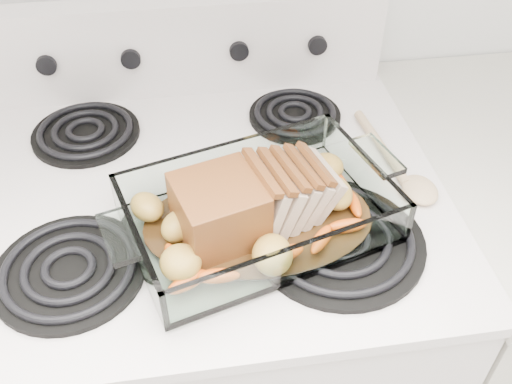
{
  "coord_description": "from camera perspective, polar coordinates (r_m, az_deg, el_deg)",
  "views": [
    {
      "loc": [
        -0.01,
        0.96,
        1.55
      ],
      "look_at": [
        0.08,
        1.56,
        0.99
      ],
      "focal_mm": 40.0,
      "sensor_mm": 36.0,
      "label": 1
    }
  ],
  "objects": [
    {
      "name": "electric_range",
      "position": [
        1.28,
        -4.29,
        -14.55
      ],
      "size": [
        0.78,
        0.7,
        1.12
      ],
      "color": "white",
      "rests_on": "ground"
    },
    {
      "name": "counter_right",
      "position": [
        1.45,
        23.31,
        -10.54
      ],
      "size": [
        0.58,
        0.68,
        0.93
      ],
      "color": "silver",
      "rests_on": "ground"
    },
    {
      "name": "baking_dish",
      "position": [
        0.83,
        0.2,
        -2.39
      ],
      "size": [
        0.37,
        0.24,
        0.07
      ],
      "rotation": [
        0.0,
        0.0,
        0.28
      ],
      "color": "silver",
      "rests_on": "electric_range"
    },
    {
      "name": "pork_roast",
      "position": [
        0.81,
        -1.4,
        -0.91
      ],
      "size": [
        0.23,
        0.11,
        0.09
      ],
      "rotation": [
        0.0,
        0.0,
        0.3
      ],
      "color": "brown",
      "rests_on": "baking_dish"
    },
    {
      "name": "roast_vegetables",
      "position": [
        0.85,
        -0.4,
        -0.38
      ],
      "size": [
        0.35,
        0.19,
        0.04
      ],
      "rotation": [
        0.0,
        0.0,
        -0.07
      ],
      "color": "#C94600",
      "rests_on": "baking_dish"
    },
    {
      "name": "wooden_spoon",
      "position": [
        0.96,
        14.41,
        2.14
      ],
      "size": [
        0.07,
        0.25,
        0.02
      ],
      "rotation": [
        0.0,
        0.0,
        0.11
      ],
      "color": "#E5B98B",
      "rests_on": "electric_range"
    }
  ]
}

